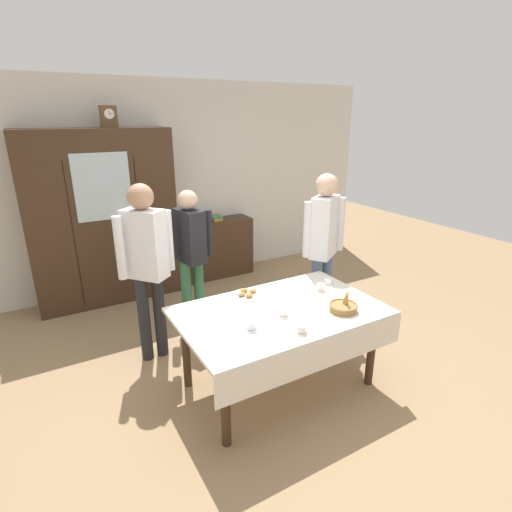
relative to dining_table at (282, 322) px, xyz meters
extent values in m
plane|color=#997A56|center=(0.00, 0.24, -0.64)|extent=(12.00, 12.00, 0.00)
cube|color=silver|center=(0.00, 2.89, 0.71)|extent=(6.40, 0.10, 2.70)
cylinder|color=#3D2819|center=(-0.70, -0.35, -0.29)|extent=(0.07, 0.07, 0.70)
cylinder|color=#3D2819|center=(0.70, -0.35, -0.29)|extent=(0.07, 0.07, 0.70)
cylinder|color=#3D2819|center=(-0.70, 0.42, -0.29)|extent=(0.07, 0.07, 0.70)
cylinder|color=#3D2819|center=(0.70, 0.42, -0.29)|extent=(0.07, 0.07, 0.70)
cube|color=silver|center=(0.00, 0.04, 0.08)|extent=(1.68, 1.05, 0.03)
cube|color=silver|center=(0.00, -0.49, -0.06)|extent=(1.68, 0.01, 0.24)
cube|color=#3D2819|center=(-0.90, 2.59, 0.42)|extent=(1.71, 0.45, 2.12)
cube|color=silver|center=(-0.90, 2.36, 0.84)|extent=(0.62, 0.01, 0.76)
cube|color=black|center=(-1.28, 2.36, 0.31)|extent=(0.01, 0.01, 1.69)
cube|color=black|center=(-0.52, 2.36, 0.31)|extent=(0.01, 0.01, 1.69)
cube|color=brown|center=(-0.70, 2.59, 1.60)|extent=(0.18, 0.10, 0.24)
cylinder|color=white|center=(-0.70, 2.54, 1.63)|extent=(0.11, 0.01, 0.11)
cube|color=black|center=(-0.70, 2.53, 1.64)|extent=(0.00, 0.00, 0.04)
cube|color=black|center=(-0.68, 2.53, 1.63)|extent=(0.05, 0.00, 0.00)
cube|color=#3D2819|center=(0.62, 2.64, -0.22)|extent=(1.02, 0.35, 0.84)
cube|color=#B29333|center=(0.62, 2.64, 0.22)|extent=(0.14, 0.18, 0.04)
cube|color=#3D754C|center=(0.62, 2.64, 0.25)|extent=(0.17, 0.19, 0.03)
cylinder|color=white|center=(-0.36, -0.12, 0.10)|extent=(0.13, 0.13, 0.01)
cylinder|color=white|center=(-0.36, -0.12, 0.13)|extent=(0.08, 0.08, 0.05)
torus|color=white|center=(-0.33, -0.12, 0.13)|extent=(0.04, 0.01, 0.04)
cylinder|color=white|center=(0.68, 0.25, 0.10)|extent=(0.13, 0.13, 0.01)
cylinder|color=white|center=(0.68, 0.25, 0.13)|extent=(0.08, 0.08, 0.05)
torus|color=white|center=(0.72, 0.25, 0.13)|extent=(0.04, 0.01, 0.04)
cylinder|color=white|center=(0.53, 0.17, 0.10)|extent=(0.13, 0.13, 0.01)
cylinder|color=white|center=(0.53, 0.17, 0.13)|extent=(0.08, 0.08, 0.05)
torus|color=white|center=(0.57, 0.17, 0.13)|extent=(0.04, 0.01, 0.04)
cylinder|color=white|center=(-0.07, -0.35, 0.10)|extent=(0.13, 0.13, 0.01)
cylinder|color=white|center=(-0.07, -0.35, 0.13)|extent=(0.08, 0.08, 0.05)
torus|color=white|center=(-0.03, -0.35, 0.13)|extent=(0.04, 0.01, 0.04)
cylinder|color=white|center=(-0.04, -0.06, 0.10)|extent=(0.13, 0.13, 0.01)
cylinder|color=white|center=(-0.04, -0.06, 0.13)|extent=(0.08, 0.08, 0.05)
torus|color=white|center=(0.00, -0.06, 0.13)|extent=(0.04, 0.01, 0.04)
cylinder|color=#47230F|center=(-0.04, -0.06, 0.15)|extent=(0.06, 0.06, 0.01)
cylinder|color=#9E7542|center=(0.44, -0.24, 0.12)|extent=(0.22, 0.22, 0.05)
torus|color=#9E7542|center=(0.44, -0.24, 0.14)|extent=(0.24, 0.24, 0.02)
cylinder|color=tan|center=(0.47, -0.25, 0.19)|extent=(0.04, 0.04, 0.12)
cylinder|color=tan|center=(0.47, -0.24, 0.19)|extent=(0.04, 0.03, 0.12)
cylinder|color=tan|center=(0.47, -0.22, 0.19)|extent=(0.03, 0.04, 0.12)
cylinder|color=white|center=(-0.10, 0.41, 0.10)|extent=(0.28, 0.28, 0.01)
ellipsoid|color=#BC7F3D|center=(-0.04, 0.42, 0.12)|extent=(0.07, 0.05, 0.04)
ellipsoid|color=#BC7F3D|center=(-0.11, 0.47, 0.12)|extent=(0.07, 0.05, 0.04)
ellipsoid|color=#BC7F3D|center=(-0.16, 0.40, 0.12)|extent=(0.07, 0.05, 0.04)
ellipsoid|color=#BC7F3D|center=(-0.12, 0.35, 0.12)|extent=(0.07, 0.05, 0.04)
cube|color=silver|center=(0.40, 0.06, 0.10)|extent=(0.10, 0.01, 0.00)
ellipsoid|color=silver|center=(0.46, 0.06, 0.10)|extent=(0.03, 0.02, 0.01)
cube|color=silver|center=(-0.20, 0.12, 0.10)|extent=(0.10, 0.01, 0.00)
ellipsoid|color=silver|center=(-0.14, 0.12, 0.10)|extent=(0.03, 0.02, 0.01)
cube|color=silver|center=(-0.57, 0.04, 0.10)|extent=(0.10, 0.01, 0.00)
ellipsoid|color=silver|center=(-0.51, 0.04, 0.10)|extent=(0.03, 0.02, 0.01)
cylinder|color=slate|center=(0.87, 0.67, -0.22)|extent=(0.11, 0.11, 0.85)
cylinder|color=slate|center=(1.02, 0.67, -0.22)|extent=(0.11, 0.11, 0.85)
cube|color=silver|center=(0.95, 0.67, 0.53)|extent=(0.41, 0.37, 0.63)
sphere|color=#DBB293|center=(0.95, 0.67, 0.96)|extent=(0.23, 0.23, 0.23)
cylinder|color=silver|center=(0.73, 0.67, 0.53)|extent=(0.08, 0.08, 0.57)
cylinder|color=silver|center=(1.17, 0.67, 0.53)|extent=(0.08, 0.08, 0.57)
cylinder|color=#232328|center=(-0.89, 1.02, -0.22)|extent=(0.11, 0.11, 0.84)
cylinder|color=#232328|center=(-0.74, 1.02, -0.22)|extent=(0.11, 0.11, 0.84)
cube|color=silver|center=(-0.82, 1.02, 0.52)|extent=(0.38, 0.40, 0.63)
sphere|color=tan|center=(-0.82, 1.02, 0.95)|extent=(0.23, 0.23, 0.23)
cylinder|color=silver|center=(-1.04, 1.02, 0.52)|extent=(0.08, 0.08, 0.57)
cylinder|color=silver|center=(-0.60, 1.02, 0.52)|extent=(0.08, 0.08, 0.57)
cylinder|color=#33704C|center=(-0.31, 1.44, -0.26)|extent=(0.11, 0.11, 0.76)
cylinder|color=#33704C|center=(-0.16, 1.44, -0.26)|extent=(0.11, 0.11, 0.76)
cube|color=#232328|center=(-0.24, 1.44, 0.40)|extent=(0.26, 0.39, 0.57)
sphere|color=#DBB293|center=(-0.24, 1.44, 0.79)|extent=(0.21, 0.21, 0.21)
cylinder|color=#232328|center=(-0.46, 1.44, 0.40)|extent=(0.08, 0.08, 0.51)
cylinder|color=#232328|center=(-0.02, 1.44, 0.40)|extent=(0.08, 0.08, 0.51)
camera|label=1|loc=(-1.65, -2.43, 1.62)|focal=28.00mm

